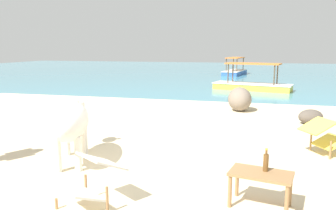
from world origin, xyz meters
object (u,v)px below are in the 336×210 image
deck_chair_far (92,178)px  low_bench_table (261,178)px  boat_yellow (252,84)px  bottle (266,162)px  deck_chair_near (323,135)px  boat_blue (235,71)px  cow (71,121)px

deck_chair_far → low_bench_table: bearing=137.7°
boat_yellow → low_bench_table: bearing=-75.7°
bottle → boat_yellow: 12.14m
low_bench_table → bottle: bottle is taller
bottle → deck_chair_near: bearing=64.6°
boat_blue → boat_yellow: 9.14m
deck_chair_near → boat_yellow: bearing=67.8°
cow → bottle: 3.35m
deck_chair_far → boat_blue: boat_blue is taller
deck_chair_near → deck_chair_far: bearing=-167.3°
low_bench_table → deck_chair_far: 2.12m
cow → boat_yellow: size_ratio=0.51×
bottle → deck_chair_far: 2.20m
deck_chair_near → boat_blue: bearing=68.0°
deck_chair_far → boat_yellow: boat_yellow is taller
bottle → deck_chair_far: bearing=-164.1°
cow → boat_blue: size_ratio=0.52×
bottle → boat_blue: boat_blue is taller
deck_chair_far → cow: bearing=-109.3°
deck_chair_near → boat_yellow: (-1.33, 9.77, -0.13)m
deck_chair_near → bottle: bearing=-145.3°
bottle → deck_chair_near: size_ratio=0.32×
cow → boat_blue: boat_blue is taller
boat_yellow → boat_blue: bearing=111.8°
deck_chair_far → boat_yellow: size_ratio=0.24×
bottle → deck_chair_near: 2.63m
low_bench_table → boat_blue: bearing=105.4°
deck_chair_far → boat_yellow: (1.89, 12.74, -0.13)m
boat_blue → boat_yellow: bearing=18.3°
deck_chair_near → deck_chair_far: same height
cow → deck_chair_far: cow is taller
low_bench_table → boat_yellow: boat_yellow is taller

